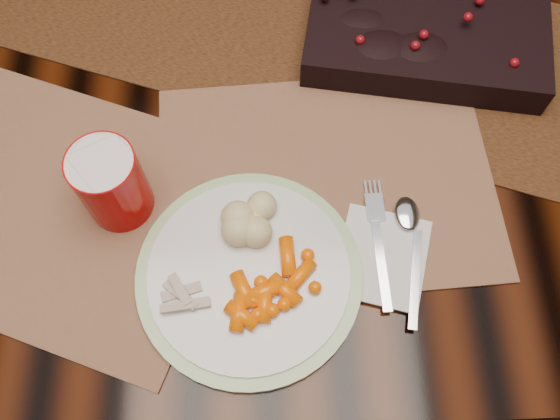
{
  "coord_description": "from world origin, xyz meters",
  "views": [
    {
      "loc": [
        0.01,
        -0.55,
        1.48
      ],
      "look_at": [
        0.02,
        -0.24,
        0.8
      ],
      "focal_mm": 38.0,
      "sensor_mm": 36.0,
      "label": 1
    }
  ],
  "objects_px": {
    "placemat_main": "(326,180)",
    "baby_carrots": "(279,288)",
    "dining_table": "(266,187)",
    "napkin": "(382,257)",
    "centerpiece": "(427,37)",
    "dinner_plate": "(249,275)",
    "turkey_shreds": "(185,297)",
    "mashed_potatoes": "(244,216)",
    "red_cup": "(112,184)"
  },
  "relations": [
    {
      "from": "dining_table",
      "to": "mashed_potatoes",
      "type": "distance_m",
      "value": 0.48
    },
    {
      "from": "centerpiece",
      "to": "dinner_plate",
      "type": "relative_size",
      "value": 1.22
    },
    {
      "from": "centerpiece",
      "to": "dinner_plate",
      "type": "bearing_deg",
      "value": -127.49
    },
    {
      "from": "dining_table",
      "to": "turkey_shreds",
      "type": "xyz_separation_m",
      "value": [
        -0.1,
        -0.35,
        0.4
      ]
    },
    {
      "from": "placemat_main",
      "to": "mashed_potatoes",
      "type": "bearing_deg",
      "value": -152.53
    },
    {
      "from": "centerpiece",
      "to": "baby_carrots",
      "type": "height_order",
      "value": "centerpiece"
    },
    {
      "from": "dinner_plate",
      "to": "dining_table",
      "type": "bearing_deg",
      "value": 86.09
    },
    {
      "from": "dining_table",
      "to": "turkey_shreds",
      "type": "bearing_deg",
      "value": -105.97
    },
    {
      "from": "baby_carrots",
      "to": "mashed_potatoes",
      "type": "xyz_separation_m",
      "value": [
        -0.04,
        0.09,
        0.01
      ]
    },
    {
      "from": "centerpiece",
      "to": "mashed_potatoes",
      "type": "relative_size",
      "value": 4.65
    },
    {
      "from": "baby_carrots",
      "to": "placemat_main",
      "type": "bearing_deg",
      "value": 65.95
    },
    {
      "from": "mashed_potatoes",
      "to": "placemat_main",
      "type": "bearing_deg",
      "value": 30.61
    },
    {
      "from": "centerpiece",
      "to": "baby_carrots",
      "type": "xyz_separation_m",
      "value": [
        -0.23,
        -0.37,
        -0.01
      ]
    },
    {
      "from": "dining_table",
      "to": "napkin",
      "type": "xyz_separation_m",
      "value": [
        0.15,
        -0.3,
        0.38
      ]
    },
    {
      "from": "dining_table",
      "to": "baby_carrots",
      "type": "xyz_separation_m",
      "value": [
        0.02,
        -0.34,
        0.4
      ]
    },
    {
      "from": "placemat_main",
      "to": "turkey_shreds",
      "type": "relative_size",
      "value": 6.46
    },
    {
      "from": "dining_table",
      "to": "baby_carrots",
      "type": "relative_size",
      "value": 15.34
    },
    {
      "from": "turkey_shreds",
      "to": "red_cup",
      "type": "height_order",
      "value": "red_cup"
    },
    {
      "from": "placemat_main",
      "to": "dinner_plate",
      "type": "relative_size",
      "value": 1.59
    },
    {
      "from": "centerpiece",
      "to": "dinner_plate",
      "type": "xyz_separation_m",
      "value": [
        -0.27,
        -0.35,
        -0.03
      ]
    },
    {
      "from": "dinner_plate",
      "to": "turkey_shreds",
      "type": "bearing_deg",
      "value": -158.51
    },
    {
      "from": "placemat_main",
      "to": "red_cup",
      "type": "distance_m",
      "value": 0.29
    },
    {
      "from": "dining_table",
      "to": "mashed_potatoes",
      "type": "bearing_deg",
      "value": -95.86
    },
    {
      "from": "napkin",
      "to": "red_cup",
      "type": "relative_size",
      "value": 1.1
    },
    {
      "from": "baby_carrots",
      "to": "turkey_shreds",
      "type": "height_order",
      "value": "baby_carrots"
    },
    {
      "from": "placemat_main",
      "to": "baby_carrots",
      "type": "height_order",
      "value": "baby_carrots"
    },
    {
      "from": "placemat_main",
      "to": "napkin",
      "type": "distance_m",
      "value": 0.13
    },
    {
      "from": "placemat_main",
      "to": "dinner_plate",
      "type": "distance_m",
      "value": 0.17
    },
    {
      "from": "baby_carrots",
      "to": "mashed_potatoes",
      "type": "height_order",
      "value": "mashed_potatoes"
    },
    {
      "from": "mashed_potatoes",
      "to": "red_cup",
      "type": "bearing_deg",
      "value": 166.74
    },
    {
      "from": "centerpiece",
      "to": "turkey_shreds",
      "type": "xyz_separation_m",
      "value": [
        -0.35,
        -0.38,
        -0.01
      ]
    },
    {
      "from": "centerpiece",
      "to": "baby_carrots",
      "type": "bearing_deg",
      "value": -121.8
    },
    {
      "from": "napkin",
      "to": "placemat_main",
      "type": "bearing_deg",
      "value": 135.34
    },
    {
      "from": "placemat_main",
      "to": "red_cup",
      "type": "height_order",
      "value": "red_cup"
    },
    {
      "from": "baby_carrots",
      "to": "dinner_plate",
      "type": "bearing_deg",
      "value": 147.92
    },
    {
      "from": "baby_carrots",
      "to": "turkey_shreds",
      "type": "relative_size",
      "value": 1.65
    },
    {
      "from": "centerpiece",
      "to": "placemat_main",
      "type": "height_order",
      "value": "centerpiece"
    },
    {
      "from": "dining_table",
      "to": "dinner_plate",
      "type": "bearing_deg",
      "value": -93.91
    },
    {
      "from": "dining_table",
      "to": "baby_carrots",
      "type": "distance_m",
      "value": 0.53
    },
    {
      "from": "dining_table",
      "to": "napkin",
      "type": "relative_size",
      "value": 13.92
    },
    {
      "from": "placemat_main",
      "to": "mashed_potatoes",
      "type": "relative_size",
      "value": 6.03
    },
    {
      "from": "centerpiece",
      "to": "napkin",
      "type": "relative_size",
      "value": 2.73
    },
    {
      "from": "dinner_plate",
      "to": "red_cup",
      "type": "bearing_deg",
      "value": 147.26
    },
    {
      "from": "centerpiece",
      "to": "dinner_plate",
      "type": "height_order",
      "value": "centerpiece"
    },
    {
      "from": "centerpiece",
      "to": "placemat_main",
      "type": "xyz_separation_m",
      "value": [
        -0.16,
        -0.21,
        -0.04
      ]
    },
    {
      "from": "placemat_main",
      "to": "centerpiece",
      "type": "bearing_deg",
      "value": 50.0
    },
    {
      "from": "dining_table",
      "to": "napkin",
      "type": "bearing_deg",
      "value": -62.96
    },
    {
      "from": "baby_carrots",
      "to": "red_cup",
      "type": "height_order",
      "value": "red_cup"
    },
    {
      "from": "centerpiece",
      "to": "red_cup",
      "type": "bearing_deg",
      "value": -151.19
    },
    {
      "from": "dinner_plate",
      "to": "napkin",
      "type": "height_order",
      "value": "dinner_plate"
    }
  ]
}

